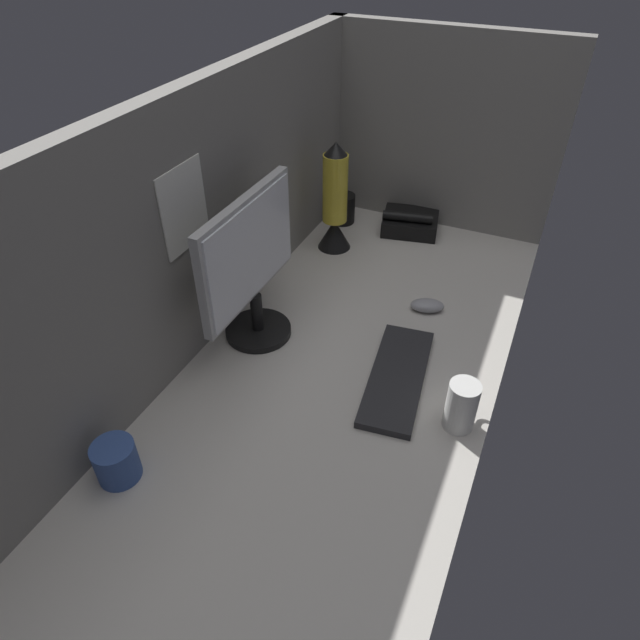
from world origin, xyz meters
The scene contains 11 objects.
ground_plane centered at (0.00, 0.00, -1.50)cm, with size 180.00×80.00×3.00cm, color beige.
cubicle_wall_back centered at (-0.01, 37.49, 32.37)cm, with size 180.00×5.50×64.70cm.
cubicle_wall_side centered at (87.50, 0.00, 32.35)cm, with size 5.00×80.00×64.70cm, color gray.
monitor centered at (3.52, 25.12, 22.21)cm, with size 40.90×18.00×40.25cm.
keyboard centered at (1.84, -16.11, 1.00)cm, with size 37.00×13.00×2.00cm, color #262628.
mouse centered at (32.80, -14.97, 1.70)cm, with size 5.60×9.60×3.40cm, color #99999E.
mug_ceramic_blue centered at (-49.28, 27.90, 4.47)cm, with size 8.97×8.97×8.94cm.
mug_black_travel centered at (72.44, 28.17, 5.18)cm, with size 8.97×8.97×10.36cm.
mug_ceramic_white centered at (-6.25, -33.31, 6.37)cm, with size 11.15×7.07×12.65cm.
lava_lamp centered at (54.71, 23.76, 15.27)cm, with size 11.12×11.12×36.40cm.
desk_phone centered at (76.26, 3.71, 3.19)cm, with size 20.56×22.10×8.80cm.
Camera 1 is at (-96.49, -39.51, 97.70)cm, focal length 31.03 mm.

